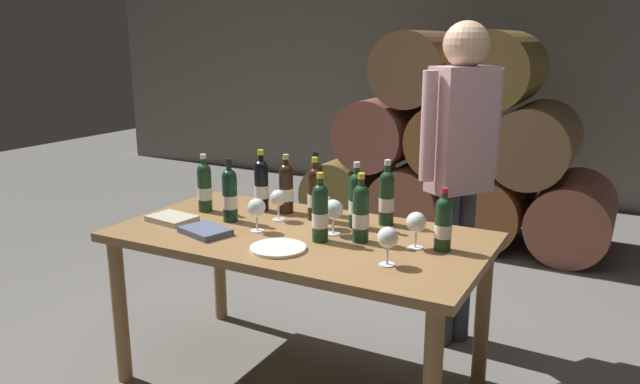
# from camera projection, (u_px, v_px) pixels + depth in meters

# --- Properties ---
(ground_plane) EXTENTS (14.00, 14.00, 0.00)m
(ground_plane) POSITION_uv_depth(u_px,v_px,m) (301.00, 381.00, 3.00)
(ground_plane) COLOR #66635E
(cellar_back_wall) EXTENTS (10.00, 0.24, 2.80)m
(cellar_back_wall) POSITION_uv_depth(u_px,v_px,m) (502.00, 61.00, 6.26)
(cellar_back_wall) COLOR slate
(cellar_back_wall) RESTS_ON ground_plane
(barrel_stack) EXTENTS (2.49, 0.90, 1.69)m
(barrel_stack) POSITION_uv_depth(u_px,v_px,m) (455.00, 151.00, 5.05)
(barrel_stack) COLOR brown
(barrel_stack) RESTS_ON ground_plane
(dining_table) EXTENTS (1.70, 0.90, 0.76)m
(dining_table) POSITION_uv_depth(u_px,v_px,m) (300.00, 252.00, 2.83)
(dining_table) COLOR olive
(dining_table) RESTS_ON ground_plane
(wine_bottle_0) EXTENTS (0.07, 0.07, 0.31)m
(wine_bottle_0) POSITION_uv_depth(u_px,v_px,m) (361.00, 213.00, 2.66)
(wine_bottle_0) COLOR #19381E
(wine_bottle_0) RESTS_ON dining_table
(wine_bottle_1) EXTENTS (0.07, 0.07, 0.32)m
(wine_bottle_1) POSITION_uv_depth(u_px,v_px,m) (261.00, 185.00, 3.15)
(wine_bottle_1) COLOR black
(wine_bottle_1) RESTS_ON dining_table
(wine_bottle_2) EXTENTS (0.07, 0.07, 0.31)m
(wine_bottle_2) POSITION_uv_depth(u_px,v_px,m) (230.00, 195.00, 2.96)
(wine_bottle_2) COLOR black
(wine_bottle_2) RESTS_ON dining_table
(wine_bottle_3) EXTENTS (0.07, 0.07, 0.32)m
(wine_bottle_3) POSITION_uv_depth(u_px,v_px,m) (387.00, 197.00, 2.91)
(wine_bottle_3) COLOR #19381E
(wine_bottle_3) RESTS_ON dining_table
(wine_bottle_4) EXTENTS (0.07, 0.07, 0.32)m
(wine_bottle_4) POSITION_uv_depth(u_px,v_px,m) (316.00, 187.00, 3.11)
(wine_bottle_4) COLOR black
(wine_bottle_4) RESTS_ON dining_table
(wine_bottle_5) EXTENTS (0.07, 0.07, 0.30)m
(wine_bottle_5) POSITION_uv_depth(u_px,v_px,m) (205.00, 187.00, 3.14)
(wine_bottle_5) COLOR #19381E
(wine_bottle_5) RESTS_ON dining_table
(wine_bottle_6) EXTENTS (0.07, 0.07, 0.31)m
(wine_bottle_6) POSITION_uv_depth(u_px,v_px,m) (315.00, 193.00, 2.99)
(wine_bottle_6) COLOR black
(wine_bottle_6) RESTS_ON dining_table
(wine_bottle_7) EXTENTS (0.07, 0.07, 0.30)m
(wine_bottle_7) POSITION_uv_depth(u_px,v_px,m) (286.00, 188.00, 3.11)
(wine_bottle_7) COLOR black
(wine_bottle_7) RESTS_ON dining_table
(wine_bottle_8) EXTENTS (0.07, 0.07, 0.27)m
(wine_bottle_8) POSITION_uv_depth(u_px,v_px,m) (443.00, 223.00, 2.56)
(wine_bottle_8) COLOR #19381E
(wine_bottle_8) RESTS_ON dining_table
(wine_bottle_9) EXTENTS (0.07, 0.07, 0.31)m
(wine_bottle_9) POSITION_uv_depth(u_px,v_px,m) (356.00, 200.00, 2.87)
(wine_bottle_9) COLOR #19381E
(wine_bottle_9) RESTS_ON dining_table
(wine_bottle_10) EXTENTS (0.07, 0.07, 0.31)m
(wine_bottle_10) POSITION_uv_depth(u_px,v_px,m) (320.00, 212.00, 2.67)
(wine_bottle_10) COLOR #19381E
(wine_bottle_10) RESTS_ON dining_table
(wine_glass_0) EXTENTS (0.09, 0.09, 0.16)m
(wine_glass_0) POSITION_uv_depth(u_px,v_px,m) (416.00, 223.00, 2.58)
(wine_glass_0) COLOR white
(wine_glass_0) RESTS_ON dining_table
(wine_glass_1) EXTENTS (0.08, 0.08, 0.15)m
(wine_glass_1) POSITION_uv_depth(u_px,v_px,m) (278.00, 199.00, 2.98)
(wine_glass_1) COLOR white
(wine_glass_1) RESTS_ON dining_table
(wine_glass_2) EXTENTS (0.08, 0.08, 0.16)m
(wine_glass_2) POSITION_uv_depth(u_px,v_px,m) (388.00, 238.00, 2.39)
(wine_glass_2) COLOR white
(wine_glass_2) RESTS_ON dining_table
(wine_glass_3) EXTENTS (0.09, 0.09, 0.16)m
(wine_glass_3) POSITION_uv_depth(u_px,v_px,m) (333.00, 210.00, 2.77)
(wine_glass_3) COLOR white
(wine_glass_3) RESTS_ON dining_table
(wine_glass_4) EXTENTS (0.09, 0.09, 0.16)m
(wine_glass_4) POSITION_uv_depth(u_px,v_px,m) (323.00, 204.00, 2.86)
(wine_glass_4) COLOR white
(wine_glass_4) RESTS_ON dining_table
(wine_glass_5) EXTENTS (0.08, 0.08, 0.16)m
(wine_glass_5) POSITION_uv_depth(u_px,v_px,m) (257.00, 208.00, 2.81)
(wine_glass_5) COLOR white
(wine_glass_5) RESTS_ON dining_table
(tasting_notebook) EXTENTS (0.26, 0.22, 0.03)m
(tasting_notebook) POSITION_uv_depth(u_px,v_px,m) (205.00, 231.00, 2.80)
(tasting_notebook) COLOR #4C5670
(tasting_notebook) RESTS_ON dining_table
(leather_ledger) EXTENTS (0.24, 0.19, 0.03)m
(leather_ledger) POSITION_uv_depth(u_px,v_px,m) (172.00, 219.00, 2.99)
(leather_ledger) COLOR #B2A893
(leather_ledger) RESTS_ON dining_table
(serving_plate) EXTENTS (0.24, 0.24, 0.01)m
(serving_plate) POSITION_uv_depth(u_px,v_px,m) (278.00, 248.00, 2.59)
(serving_plate) COLOR white
(serving_plate) RESTS_ON dining_table
(sommelier_presenting) EXTENTS (0.33, 0.42, 1.72)m
(sommelier_presenting) POSITION_uv_depth(u_px,v_px,m) (460.00, 155.00, 3.15)
(sommelier_presenting) COLOR #383842
(sommelier_presenting) RESTS_ON ground_plane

